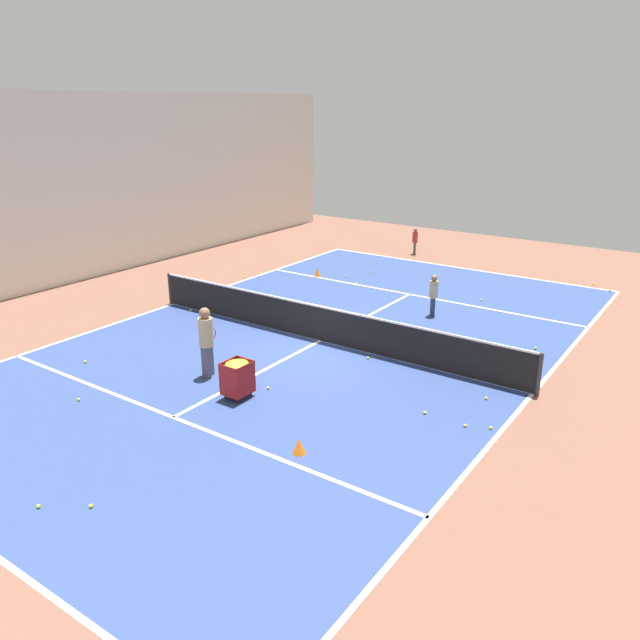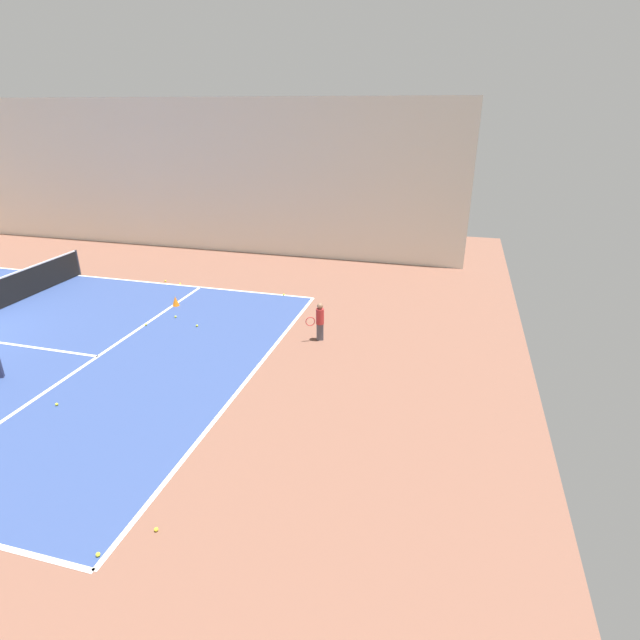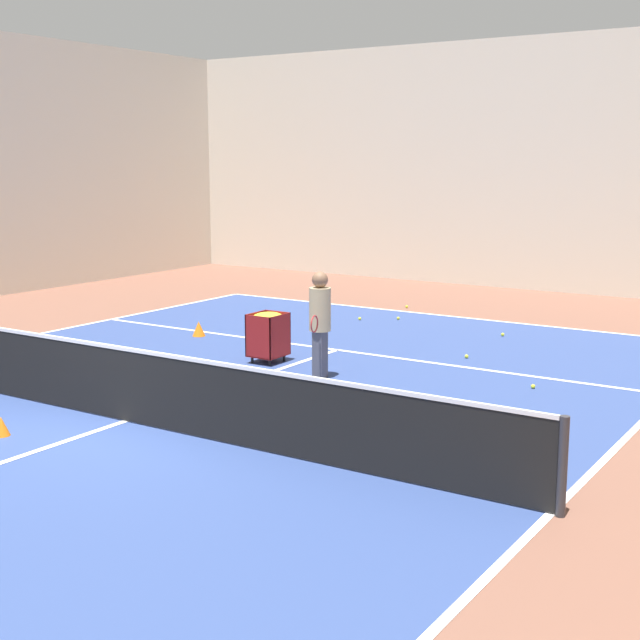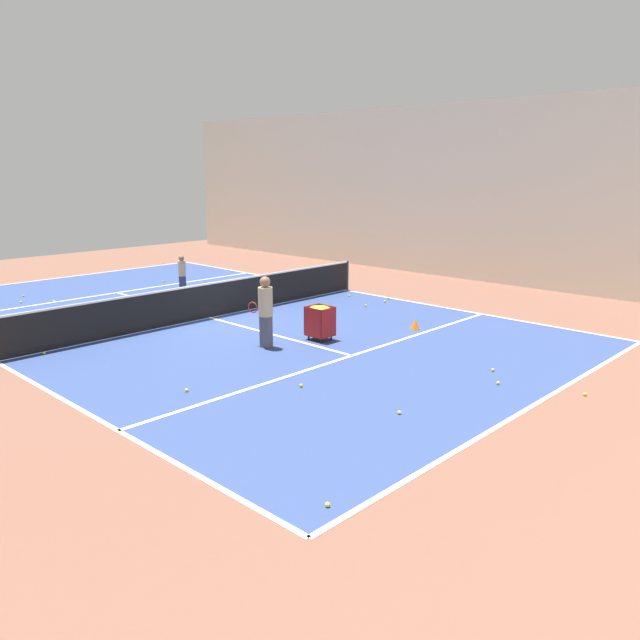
{
  "view_description": "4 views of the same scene",
  "coord_description": "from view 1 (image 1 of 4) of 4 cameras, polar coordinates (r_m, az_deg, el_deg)",
  "views": [
    {
      "loc": [
        -9.36,
        13.49,
        6.37
      ],
      "look_at": [
        0.0,
        0.0,
        0.63
      ],
      "focal_mm": 35.0,
      "sensor_mm": 36.0,
      "label": 1
    },
    {
      "loc": [
        -10.25,
        -14.68,
        6.37
      ],
      "look_at": [
        2.65,
        -11.18,
        0.64
      ],
      "focal_mm": 28.0,
      "sensor_mm": 36.0,
      "label": 2
    },
    {
      "loc": [
        8.65,
        -8.44,
        3.55
      ],
      "look_at": [
        0.91,
        3.51,
        0.97
      ],
      "focal_mm": 50.0,
      "sensor_mm": 36.0,
      "label": 3
    },
    {
      "loc": [
        10.63,
        14.68,
        4.28
      ],
      "look_at": [
        -0.5,
        3.99,
        0.53
      ],
      "focal_mm": 35.0,
      "sensor_mm": 36.0,
      "label": 4
    }
  ],
  "objects": [
    {
      "name": "tennis_ball_12",
      "position": [
        13.49,
        15.35,
        -9.49
      ],
      "size": [
        0.07,
        0.07,
        0.07
      ],
      "primitive_type": "sphere",
      "color": "yellow",
      "rests_on": "ground"
    },
    {
      "name": "training_cone_0",
      "position": [
        24.13,
        -0.22,
        4.39
      ],
      "size": [
        0.24,
        0.24,
        0.34
      ],
      "primitive_type": "cone",
      "color": "orange",
      "rests_on": "ground"
    },
    {
      "name": "tennis_ball_23",
      "position": [
        24.16,
        -6.83,
        3.94
      ],
      "size": [
        0.07,
        0.07,
        0.07
      ],
      "primitive_type": "sphere",
      "color": "yellow",
      "rests_on": "ground"
    },
    {
      "name": "tennis_ball_21",
      "position": [
        24.6,
        -5.48,
        4.27
      ],
      "size": [
        0.07,
        0.07,
        0.07
      ],
      "primitive_type": "sphere",
      "color": "yellow",
      "rests_on": "ground"
    },
    {
      "name": "tennis_ball_8",
      "position": [
        24.7,
        4.64,
        4.35
      ],
      "size": [
        0.07,
        0.07,
        0.07
      ],
      "primitive_type": "sphere",
      "color": "yellow",
      "rests_on": "ground"
    },
    {
      "name": "line_baseline_near",
      "position": [
        26.09,
        12.69,
        4.68
      ],
      "size": [
        11.95,
        0.1,
        0.0
      ],
      "primitive_type": "cube",
      "color": "white",
      "rests_on": "ground"
    },
    {
      "name": "tennis_ball_15",
      "position": [
        14.76,
        -4.76,
        -6.21
      ],
      "size": [
        0.07,
        0.07,
        0.07
      ],
      "primitive_type": "sphere",
      "color": "yellow",
      "rests_on": "ground"
    },
    {
      "name": "tennis_ball_3",
      "position": [
        20.55,
        -11.74,
        0.91
      ],
      "size": [
        0.07,
        0.07,
        0.07
      ],
      "primitive_type": "sphere",
      "color": "yellow",
      "rests_on": "ground"
    },
    {
      "name": "tennis_ball_2",
      "position": [
        16.79,
        15.1,
        -3.59
      ],
      "size": [
        0.07,
        0.07,
        0.07
      ],
      "primitive_type": "sphere",
      "color": "yellow",
      "rests_on": "ground"
    },
    {
      "name": "tennis_ball_6",
      "position": [
        16.42,
        4.41,
        -3.47
      ],
      "size": [
        0.07,
        0.07,
        0.07
      ],
      "primitive_type": "sphere",
      "color": "yellow",
      "rests_on": "ground"
    },
    {
      "name": "ball_cart",
      "position": [
        14.2,
        -7.6,
        -4.74
      ],
      "size": [
        0.55,
        0.62,
        0.9
      ],
      "color": "maroon",
      "rests_on": "ground"
    },
    {
      "name": "line_sideline_right",
      "position": [
        21.39,
        -13.27,
        1.43
      ],
      "size": [
        0.1,
        20.04,
        0.0
      ],
      "primitive_type": "cube",
      "color": "white",
      "rests_on": "ground"
    },
    {
      "name": "player_near_baseline",
      "position": [
        28.01,
        8.69,
        7.31
      ],
      "size": [
        0.41,
        0.53,
        1.17
      ],
      "rotation": [
        0.0,
        0.0,
        2.03
      ],
      "color": "#4C4C56",
      "rests_on": "ground"
    },
    {
      "name": "tennis_ball_9",
      "position": [
        25.18,
        23.77,
        3.04
      ],
      "size": [
        0.07,
        0.07,
        0.07
      ],
      "primitive_type": "sphere",
      "color": "yellow",
      "rests_on": "ground"
    },
    {
      "name": "tennis_ball_13",
      "position": [
        21.85,
        14.55,
        1.79
      ],
      "size": [
        0.07,
        0.07,
        0.07
      ],
      "primitive_type": "sphere",
      "color": "yellow",
      "rests_on": "ground"
    },
    {
      "name": "line_centre_service",
      "position": [
        17.61,
        0.0,
        -1.92
      ],
      "size": [
        0.1,
        11.02,
        0.0
      ],
      "primitive_type": "cube",
      "color": "white",
      "rests_on": "ground"
    },
    {
      "name": "tennis_ball_0",
      "position": [
        11.76,
        -24.34,
        -15.26
      ],
      "size": [
        0.07,
        0.07,
        0.07
      ],
      "primitive_type": "sphere",
      "color": "yellow",
      "rests_on": "ground"
    },
    {
      "name": "tennis_ball_4",
      "position": [
        24.51,
        25.0,
        2.46
      ],
      "size": [
        0.07,
        0.07,
        0.07
      ],
      "primitive_type": "sphere",
      "color": "yellow",
      "rests_on": "ground"
    },
    {
      "name": "line_service_near",
      "position": [
        22.12,
        8.18,
        2.34
      ],
      "size": [
        11.95,
        0.1,
        0.0
      ],
      "primitive_type": "cube",
      "color": "white",
      "rests_on": "ground"
    },
    {
      "name": "tennis_ball_18",
      "position": [
        13.45,
        13.14,
        -9.38
      ],
      "size": [
        0.07,
        0.07,
        0.07
      ],
      "primitive_type": "sphere",
      "color": "yellow",
      "rests_on": "ground"
    },
    {
      "name": "line_sideline_left",
      "position": [
        15.29,
        18.84,
        -6.44
      ],
      "size": [
        0.1,
        20.04,
        0.0
      ],
      "primitive_type": "cube",
      "color": "white",
      "rests_on": "ground"
    },
    {
      "name": "tennis_ball_14",
      "position": [
        17.25,
        -20.67,
        -3.59
      ],
      "size": [
        0.07,
        0.07,
        0.07
      ],
      "primitive_type": "sphere",
      "color": "yellow",
      "rests_on": "ground"
    },
    {
      "name": "tennis_ball_1",
      "position": [
        13.79,
        9.56,
        -8.35
      ],
      "size": [
        0.07,
        0.07,
        0.07
      ],
      "primitive_type": "sphere",
      "color": "yellow",
      "rests_on": "ground"
    },
    {
      "name": "tennis_ball_25",
      "position": [
        27.86,
        0.37,
        6.13
      ],
      "size": [
        0.07,
        0.07,
        0.07
      ],
      "primitive_type": "sphere",
      "color": "yellow",
      "rests_on": "ground"
    },
    {
      "name": "tennis_ball_22",
      "position": [
        24.08,
        2.42,
        4.01
      ],
      "size": [
        0.07,
        0.07,
        0.07
      ],
      "primitive_type": "sphere",
      "color": "yellow",
      "rests_on": "ground"
    },
    {
      "name": "ground_plane",
      "position": [
        17.61,
        0.0,
        -1.93
      ],
      "size": [
        34.15,
        34.15,
        0.0
      ],
      "primitive_type": "plane",
      "color": "brown"
    },
    {
      "name": "child_midcourt",
      "position": [
        19.78,
        10.33,
        2.49
      ],
      "size": [
        0.37,
        0.37,
        1.33
      ],
      "rotation": [
        0.0,
        0.0,
        2.12
      ],
      "color": "#2D3351",
      "rests_on": "ground"
    },
    {
      "name": "tennis_ball_7",
      "position": [
        23.2,
        3.36,
        3.4
      ],
      "size": [
        0.07,
        0.07,
        0.07
      ],
      "primitive_type": "sphere",
      "color": "yellow",
      "rests_on": "ground"
    },
    {
      "name": "tennis_ball_16",
      "position": [
        16.7,
        9.4,
        -3.29
      ],
      "size": [
        0.07,
        0.07,
        0.07
      ],
      "primitive_type": "sphere",
      "color": "yellow",
      "rests_on": "ground"
    },
    {
      "name": "line_service_far",
      "position": [
        13.85,
        -13.27,
        -8.65
      ],
      "size": [
        11.95,
        0.1,
        0.0
      ],
      "primitive_type": "cube",
      "color": "white",
      "rests_on": "ground"
    },
    {
      "name": "tennis_ball_10",
      "position": [
        15.18,
        -21.2,
        -6.8
      ],
      "size": [
        0.07,
        0.07,
        0.07
      ],
      "primitive_type": "sphere",
      "color": "yellow",
      "rests_on": "ground"
    },
    {
      "name": "court_playing_area",
      "position": [
        17.61,
        0.0,
        -1.93
      ],
      "size": [
        11.95,
        20.04,
        0.0
      ],
      "color": "navy",
      "rests_on": "ground"
    },
    {
      "name": "tennis_ball_19",
      "position": [
        14.72,
        14.96,
        -6.93
      ],
      "size": [
        0.07,
        0.07,
        0.07
      ],
      "primitive_type": "sphere",
      "color": "yellow",
      "rests_on": "ground"
    },
    {
      "name": "tennis_ball_11",
      "position": [
        18.01,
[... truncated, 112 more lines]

